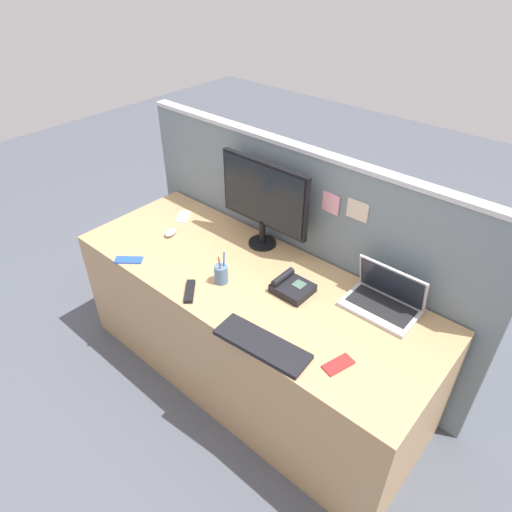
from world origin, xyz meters
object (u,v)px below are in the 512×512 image
(cell_phone_blue_case, at_px, (129,260))
(cell_phone_white_slab, at_px, (183,217))
(computer_mouse_right_hand, at_px, (170,232))
(tv_remote, at_px, (190,291))
(desk_phone, at_px, (292,287))
(keyboard_main, at_px, (262,344))
(desktop_monitor, at_px, (264,198))
(laptop, at_px, (385,298))
(cell_phone_red_case, at_px, (338,365))
(pen_cup, at_px, (221,274))

(cell_phone_blue_case, height_order, cell_phone_white_slab, same)
(computer_mouse_right_hand, xyz_separation_m, tv_remote, (0.50, -0.29, -0.01))
(computer_mouse_right_hand, xyz_separation_m, cell_phone_blue_case, (0.03, -0.33, -0.01))
(cell_phone_blue_case, bearing_deg, desk_phone, 75.89)
(computer_mouse_right_hand, bearing_deg, desk_phone, -17.30)
(keyboard_main, distance_m, cell_phone_white_slab, 1.23)
(computer_mouse_right_hand, height_order, cell_phone_blue_case, computer_mouse_right_hand)
(desktop_monitor, relative_size, cell_phone_blue_case, 3.83)
(laptop, distance_m, computer_mouse_right_hand, 1.33)
(keyboard_main, height_order, cell_phone_red_case, keyboard_main)
(keyboard_main, xyz_separation_m, cell_phone_white_slab, (-1.11, 0.51, -0.01))
(keyboard_main, height_order, pen_cup, pen_cup)
(desktop_monitor, height_order, cell_phone_red_case, desktop_monitor)
(keyboard_main, height_order, computer_mouse_right_hand, computer_mouse_right_hand)
(computer_mouse_right_hand, relative_size, cell_phone_red_case, 0.72)
(desktop_monitor, height_order, cell_phone_blue_case, desktop_monitor)
(desk_phone, relative_size, keyboard_main, 0.42)
(laptop, xyz_separation_m, pen_cup, (-0.74, -0.39, -0.00))
(keyboard_main, bearing_deg, desktop_monitor, 125.08)
(desktop_monitor, xyz_separation_m, tv_remote, (0.01, -0.59, -0.30))
(desktop_monitor, height_order, desk_phone, desktop_monitor)
(laptop, height_order, keyboard_main, laptop)
(desktop_monitor, xyz_separation_m, laptop, (0.81, -0.03, -0.25))
(desk_phone, bearing_deg, pen_cup, -150.52)
(desktop_monitor, xyz_separation_m, cell_phone_red_case, (0.85, -0.50, -0.30))
(desk_phone, distance_m, pen_cup, 0.37)
(cell_phone_red_case, distance_m, tv_remote, 0.84)
(tv_remote, bearing_deg, cell_phone_red_case, -35.73)
(desktop_monitor, distance_m, computer_mouse_right_hand, 0.65)
(pen_cup, height_order, tv_remote, pen_cup)
(keyboard_main, xyz_separation_m, pen_cup, (-0.46, 0.21, 0.04))
(tv_remote, bearing_deg, cell_phone_white_slab, 98.88)
(laptop, relative_size, cell_phone_blue_case, 2.31)
(pen_cup, bearing_deg, computer_mouse_right_hand, 168.09)
(desktop_monitor, bearing_deg, cell_phone_white_slab, -168.88)
(keyboard_main, xyz_separation_m, cell_phone_blue_case, (-0.99, -0.00, -0.01))
(keyboard_main, relative_size, tv_remote, 2.66)
(cell_phone_red_case, bearing_deg, desk_phone, 166.58)
(desktop_monitor, height_order, laptop, desktop_monitor)
(computer_mouse_right_hand, distance_m, tv_remote, 0.58)
(cell_phone_red_case, relative_size, cell_phone_white_slab, 0.98)
(pen_cup, distance_m, tv_remote, 0.19)
(cell_phone_white_slab, bearing_deg, desktop_monitor, -22.41)
(laptop, relative_size, computer_mouse_right_hand, 3.56)
(cell_phone_red_case, bearing_deg, cell_phone_white_slab, -178.55)
(cell_phone_red_case, height_order, cell_phone_white_slab, same)
(desk_phone, relative_size, pen_cup, 1.03)
(keyboard_main, bearing_deg, laptop, 59.99)
(desk_phone, relative_size, cell_phone_blue_case, 1.23)
(computer_mouse_right_hand, xyz_separation_m, pen_cup, (0.56, -0.12, 0.04))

